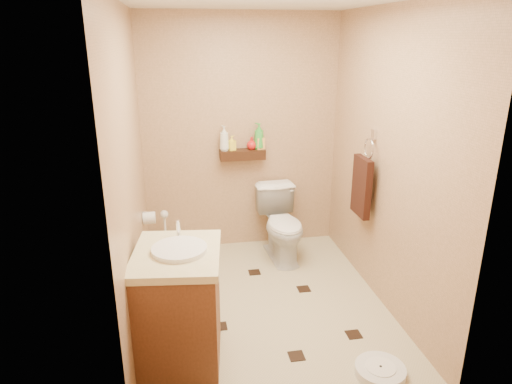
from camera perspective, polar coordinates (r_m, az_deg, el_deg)
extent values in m
plane|color=#C1B48D|center=(4.00, 1.03, -13.83)|extent=(2.50, 2.50, 0.00)
cube|color=tan|center=(4.69, -1.86, 7.07)|extent=(2.00, 0.04, 2.40)
cube|color=tan|center=(2.36, 7.12, -5.31)|extent=(2.00, 0.04, 2.40)
cube|color=tan|center=(3.45, -15.38, 2.04)|extent=(0.04, 2.50, 2.40)
cube|color=tan|center=(3.82, 16.06, 3.56)|extent=(0.04, 2.50, 2.40)
cube|color=#35190E|center=(4.66, -1.69, 4.71)|extent=(0.46, 0.14, 0.10)
cube|color=black|center=(3.74, -4.53, -16.40)|extent=(0.11, 0.11, 0.01)
cube|color=black|center=(4.22, 5.98, -11.96)|extent=(0.11, 0.11, 0.01)
cube|color=black|center=(3.46, 5.08, -19.74)|extent=(0.11, 0.11, 0.01)
cube|color=black|center=(4.32, -7.76, -11.28)|extent=(0.11, 0.11, 0.01)
cube|color=black|center=(3.72, 12.11, -17.02)|extent=(0.11, 0.11, 0.01)
cube|color=black|center=(4.47, -0.21, -10.00)|extent=(0.11, 0.11, 0.01)
imported|color=white|center=(4.62, 3.31, -4.08)|extent=(0.45, 0.73, 0.72)
cube|color=brown|center=(3.25, -9.48, -14.33)|extent=(0.60, 0.70, 0.78)
cube|color=beige|center=(3.05, -9.90, -7.76)|extent=(0.64, 0.75, 0.05)
cylinder|color=silver|center=(3.03, -9.55, -7.23)|extent=(0.36, 0.36, 0.05)
cylinder|color=silver|center=(3.21, -9.69, -4.46)|extent=(0.03, 0.03, 0.12)
cylinder|color=silver|center=(3.39, 15.26, -20.77)|extent=(0.38, 0.38, 0.06)
cylinder|color=white|center=(3.37, 15.31, -20.32)|extent=(0.20, 0.20, 0.01)
cylinder|color=#1B6C5F|center=(4.85, -11.11, -7.14)|extent=(0.12, 0.12, 0.13)
cylinder|color=silver|center=(4.75, -11.28, -4.64)|extent=(0.02, 0.02, 0.36)
sphere|color=silver|center=(4.69, -11.41, -2.76)|extent=(0.08, 0.08, 0.08)
cube|color=silver|center=(3.99, 14.55, 7.00)|extent=(0.03, 0.06, 0.08)
torus|color=silver|center=(4.00, 13.96, 5.32)|extent=(0.02, 0.19, 0.19)
cube|color=black|center=(4.07, 13.07, 0.66)|extent=(0.06, 0.30, 0.52)
cylinder|color=silver|center=(4.25, -13.21, -3.16)|extent=(0.11, 0.11, 0.11)
cylinder|color=silver|center=(4.23, -13.81, -2.44)|extent=(0.04, 0.02, 0.02)
imported|color=silver|center=(4.60, -3.99, 6.72)|extent=(0.13, 0.13, 0.25)
imported|color=yellow|center=(4.62, -3.04, 6.14)|extent=(0.09, 0.08, 0.15)
imported|color=red|center=(4.65, -0.55, 6.12)|extent=(0.11, 0.11, 0.13)
imported|color=green|center=(4.64, 0.38, 6.99)|extent=(0.15, 0.15, 0.27)
imported|color=#F6B152|center=(4.66, 0.48, 6.48)|extent=(0.10, 0.10, 0.18)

